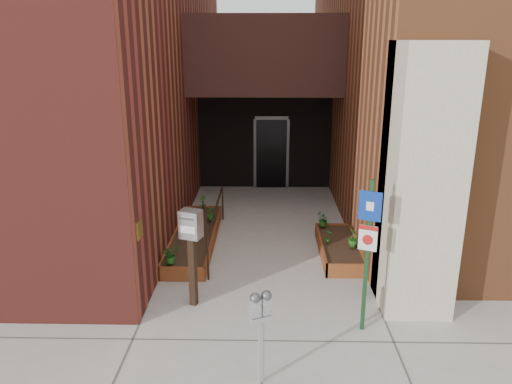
{
  "coord_description": "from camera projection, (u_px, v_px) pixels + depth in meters",
  "views": [
    {
      "loc": [
        0.03,
        -7.61,
        4.44
      ],
      "look_at": [
        -0.16,
        1.8,
        1.52
      ],
      "focal_mm": 35.0,
      "sensor_mm": 36.0,
      "label": 1
    }
  ],
  "objects": [
    {
      "name": "parking_meter",
      "position": [
        261.0,
        313.0,
        6.4
      ],
      "size": [
        0.31,
        0.22,
        1.35
      ],
      "color": "#B8B9BB",
      "rests_on": "ground"
    },
    {
      "name": "shrub_right_a",
      "position": [
        353.0,
        238.0,
        10.26
      ],
      "size": [
        0.23,
        0.23,
        0.37
      ],
      "primitive_type": "imported",
      "rotation": [
        0.0,
        0.0,
        1.65
      ],
      "color": "#265D1A",
      "rests_on": "planter_right"
    },
    {
      "name": "shrub_left_c",
      "position": [
        211.0,
        214.0,
        11.74
      ],
      "size": [
        0.24,
        0.24,
        0.33
      ],
      "primitive_type": "imported",
      "rotation": [
        0.0,
        0.0,
        3.52
      ],
      "color": "#1D611B",
      "rests_on": "planter_left"
    },
    {
      "name": "planter_right",
      "position": [
        339.0,
        249.0,
        10.61
      ],
      "size": [
        0.8,
        2.2,
        0.3
      ],
      "color": "brown",
      "rests_on": "ground"
    },
    {
      "name": "shrub_left_a",
      "position": [
        170.0,
        254.0,
        9.52
      ],
      "size": [
        0.47,
        0.47,
        0.37
      ],
      "primitive_type": "imported",
      "rotation": [
        0.0,
        0.0,
        0.77
      ],
      "color": "#1F5919",
      "rests_on": "planter_left"
    },
    {
      "name": "handrail",
      "position": [
        216.0,
        214.0,
        10.91
      ],
      "size": [
        0.04,
        3.34,
        0.9
      ],
      "color": "black",
      "rests_on": "ground"
    },
    {
      "name": "payment_dropbox",
      "position": [
        191.0,
        238.0,
        8.31
      ],
      "size": [
        0.41,
        0.35,
        1.73
      ],
      "color": "black",
      "rests_on": "ground"
    },
    {
      "name": "shrub_left_b",
      "position": [
        190.0,
        230.0,
        10.71
      ],
      "size": [
        0.27,
        0.27,
        0.35
      ],
      "primitive_type": "imported",
      "rotation": [
        0.0,
        0.0,
        2.32
      ],
      "color": "#2A611B",
      "rests_on": "planter_left"
    },
    {
      "name": "sign_post",
      "position": [
        368.0,
        241.0,
        7.48
      ],
      "size": [
        0.32,
        0.16,
        2.47
      ],
      "color": "#14371A",
      "rests_on": "ground"
    },
    {
      "name": "shrub_left_d",
      "position": [
        203.0,
        202.0,
        12.57
      ],
      "size": [
        0.25,
        0.25,
        0.34
      ],
      "primitive_type": "imported",
      "rotation": [
        0.0,
        0.0,
        5.63
      ],
      "color": "#265317",
      "rests_on": "planter_left"
    },
    {
      "name": "planter_left",
      "position": [
        195.0,
        239.0,
        11.15
      ],
      "size": [
        0.9,
        3.6,
        0.3
      ],
      "color": "brown",
      "rests_on": "ground"
    },
    {
      "name": "shrub_right_c",
      "position": [
        323.0,
        220.0,
        11.38
      ],
      "size": [
        0.4,
        0.4,
        0.32
      ],
      "primitive_type": "imported",
      "rotation": [
        0.0,
        0.0,
        4.02
      ],
      "color": "#1E5A19",
      "rests_on": "planter_right"
    },
    {
      "name": "shrub_right_b",
      "position": [
        328.0,
        236.0,
        10.46
      ],
      "size": [
        0.22,
        0.22,
        0.3
      ],
      "primitive_type": "imported",
      "rotation": [
        0.0,
        0.0,
        2.55
      ],
      "color": "#1B5E1B",
      "rests_on": "planter_right"
    },
    {
      "name": "architecture",
      "position": [
        259.0,
        17.0,
        13.69
      ],
      "size": [
        20.0,
        14.6,
        10.0
      ],
      "color": "maroon",
      "rests_on": "ground"
    },
    {
      "name": "ground",
      "position": [
        263.0,
        307.0,
        8.58
      ],
      "size": [
        80.0,
        80.0,
        0.0
      ],
      "primitive_type": "plane",
      "color": "#9E9991",
      "rests_on": "ground"
    }
  ]
}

